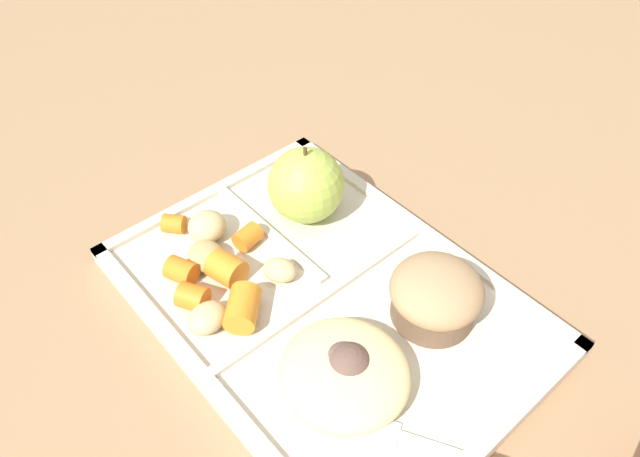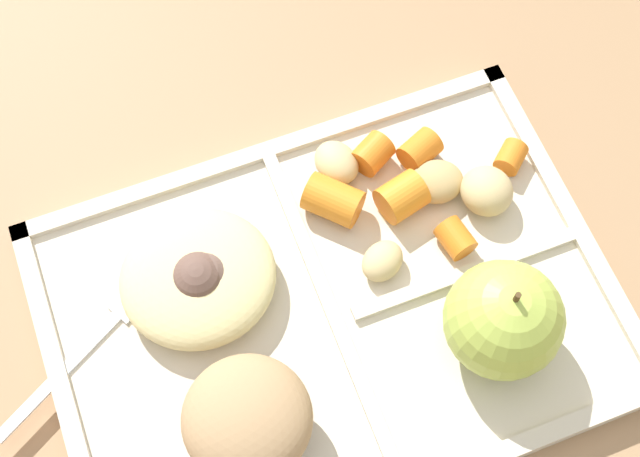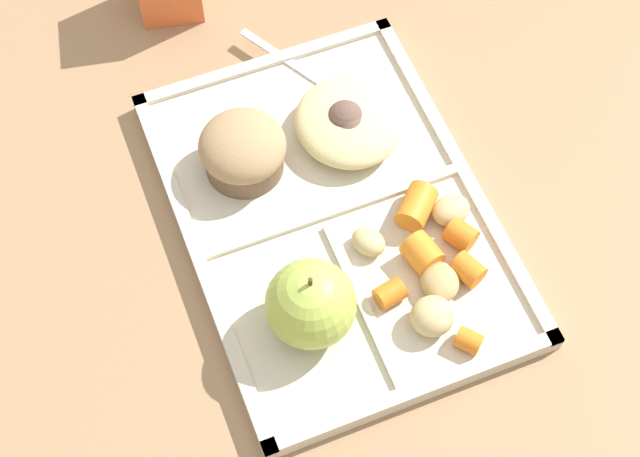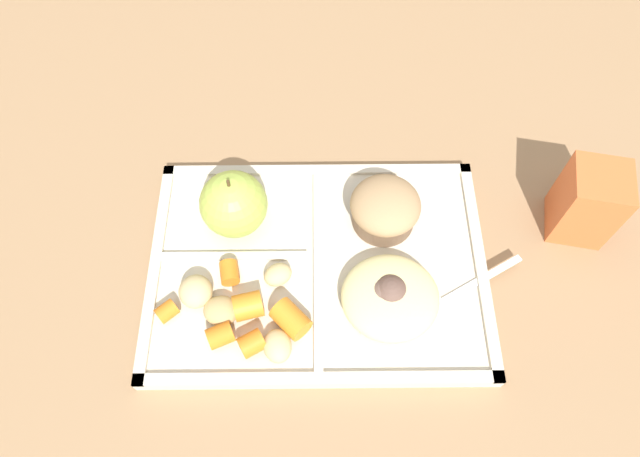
{
  "view_description": "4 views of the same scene",
  "coord_description": "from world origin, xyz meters",
  "px_view_note": "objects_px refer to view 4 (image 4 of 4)",
  "views": [
    {
      "loc": [
        0.24,
        -0.22,
        0.43
      ],
      "look_at": [
        -0.03,
        0.02,
        0.06
      ],
      "focal_mm": 33.68,
      "sensor_mm": 36.0,
      "label": 1
    },
    {
      "loc": [
        0.07,
        0.18,
        0.57
      ],
      "look_at": [
        -0.01,
        -0.04,
        0.05
      ],
      "focal_mm": 49.89,
      "sensor_mm": 36.0,
      "label": 2
    },
    {
      "loc": [
        -0.39,
        0.17,
        0.76
      ],
      "look_at": [
        -0.03,
        0.03,
        0.06
      ],
      "focal_mm": 54.69,
      "sensor_mm": 36.0,
      "label": 3
    },
    {
      "loc": [
        -0.0,
        -0.27,
        0.58
      ],
      "look_at": [
        0.0,
        0.03,
        0.04
      ],
      "focal_mm": 31.85,
      "sensor_mm": 36.0,
      "label": 4
    }
  ],
  "objects_px": {
    "lunch_tray": "(319,268)",
    "plastic_fork": "(454,296)",
    "milk_carton": "(589,202)",
    "bran_muffin": "(387,208)",
    "green_apple": "(235,204)"
  },
  "relations": [
    {
      "from": "green_apple",
      "to": "milk_carton",
      "type": "relative_size",
      "value": 0.86
    },
    {
      "from": "milk_carton",
      "to": "bran_muffin",
      "type": "bearing_deg",
      "value": -168.21
    },
    {
      "from": "green_apple",
      "to": "plastic_fork",
      "type": "relative_size",
      "value": 0.57
    },
    {
      "from": "bran_muffin",
      "to": "green_apple",
      "type": "bearing_deg",
      "value": 180.0
    },
    {
      "from": "lunch_tray",
      "to": "plastic_fork",
      "type": "relative_size",
      "value": 2.54
    },
    {
      "from": "lunch_tray",
      "to": "green_apple",
      "type": "xyz_separation_m",
      "value": [
        -0.09,
        0.06,
        0.04
      ]
    },
    {
      "from": "plastic_fork",
      "to": "lunch_tray",
      "type": "bearing_deg",
      "value": 164.81
    },
    {
      "from": "plastic_fork",
      "to": "bran_muffin",
      "type": "bearing_deg",
      "value": 125.51
    },
    {
      "from": "plastic_fork",
      "to": "milk_carton",
      "type": "height_order",
      "value": "milk_carton"
    },
    {
      "from": "bran_muffin",
      "to": "plastic_fork",
      "type": "bearing_deg",
      "value": -54.49
    },
    {
      "from": "plastic_fork",
      "to": "milk_carton",
      "type": "xyz_separation_m",
      "value": [
        0.15,
        0.1,
        0.03
      ]
    },
    {
      "from": "lunch_tray",
      "to": "bran_muffin",
      "type": "height_order",
      "value": "bran_muffin"
    },
    {
      "from": "lunch_tray",
      "to": "bran_muffin",
      "type": "bearing_deg",
      "value": 36.88
    },
    {
      "from": "green_apple",
      "to": "bran_muffin",
      "type": "relative_size",
      "value": 1.06
    },
    {
      "from": "green_apple",
      "to": "bran_muffin",
      "type": "height_order",
      "value": "green_apple"
    }
  ]
}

